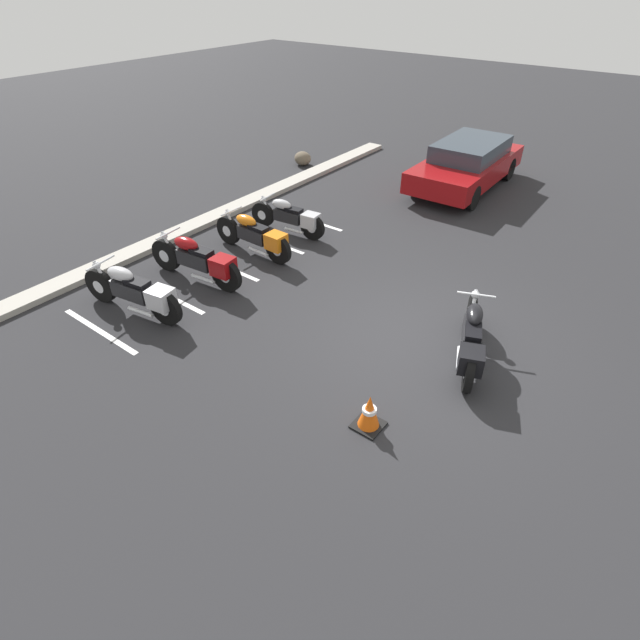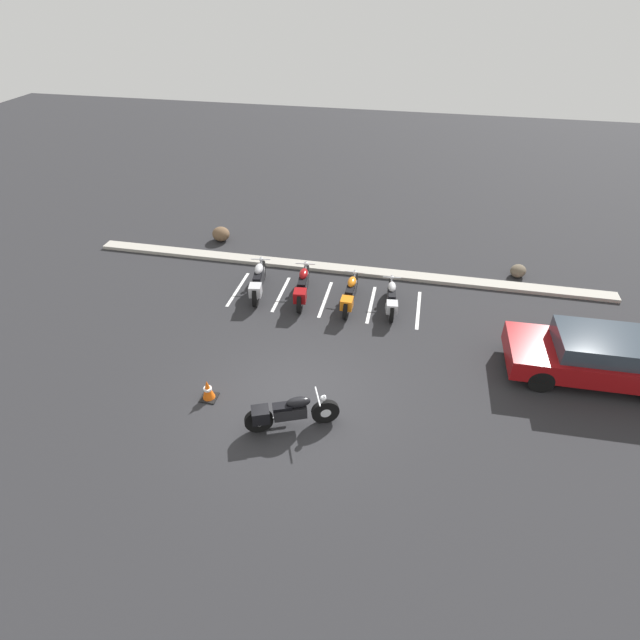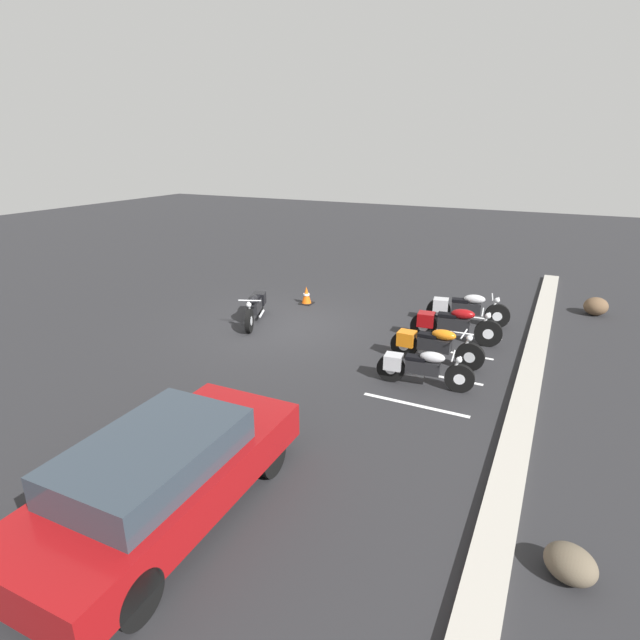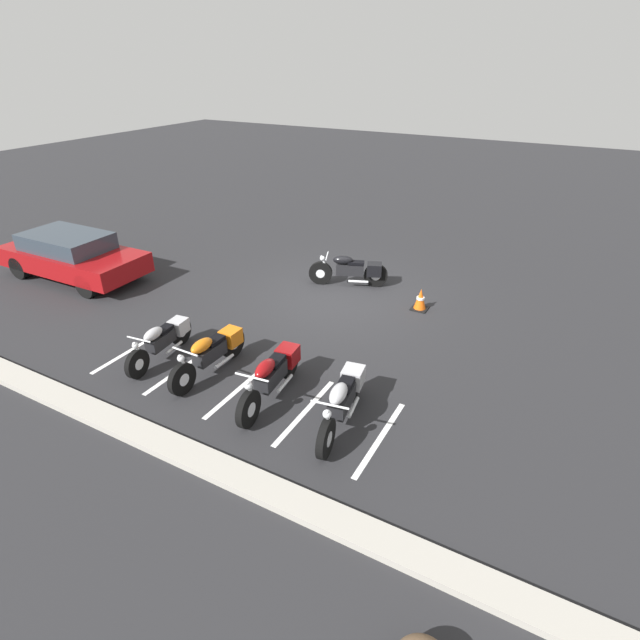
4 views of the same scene
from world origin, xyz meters
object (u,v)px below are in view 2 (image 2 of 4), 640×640
object	(u,v)px
parked_bike_3	(391,298)
traffic_cone	(208,390)
motorcycle_black_featured	(287,413)
car_red	(598,356)
parked_bike_2	(350,294)
landscape_rock_1	(221,234)
parked_bike_0	(258,281)
parked_bike_1	(303,286)
landscape_rock_0	(518,271)

from	to	relation	value
parked_bike_3	traffic_cone	world-z (taller)	parked_bike_3
motorcycle_black_featured	parked_bike_3	bearing A→B (deg)	48.14
car_red	parked_bike_2	bearing A→B (deg)	-17.29
landscape_rock_1	parked_bike_0	bearing A→B (deg)	-52.55
parked_bike_3	traffic_cone	bearing A→B (deg)	133.76
parked_bike_0	parked_bike_1	bearing A→B (deg)	-100.52
landscape_rock_1	motorcycle_black_featured	bearing A→B (deg)	-60.37
parked_bike_0	traffic_cone	bearing A→B (deg)	173.33
parked_bike_0	landscape_rock_0	size ratio (longest dim) A/B	3.74
motorcycle_black_featured	traffic_cone	xyz separation A→B (m)	(-2.15, 0.51, -0.20)
parked_bike_1	parked_bike_0	bearing A→B (deg)	82.67
motorcycle_black_featured	landscape_rock_0	world-z (taller)	motorcycle_black_featured
parked_bike_0	motorcycle_black_featured	bearing A→B (deg)	-165.41
parked_bike_2	car_red	size ratio (longest dim) A/B	0.50
parked_bike_0	traffic_cone	distance (m)	4.85
parked_bike_2	parked_bike_3	xyz separation A→B (m)	(1.26, 0.08, -0.03)
motorcycle_black_featured	landscape_rock_1	xyz separation A→B (m)	(-4.96, 8.71, -0.19)
motorcycle_black_featured	parked_bike_3	distance (m)	5.61
parked_bike_2	landscape_rock_1	bearing A→B (deg)	58.75
car_red	traffic_cone	distance (m)	9.80
parked_bike_1	traffic_cone	world-z (taller)	parked_bike_1
parked_bike_1	landscape_rock_0	xyz separation A→B (m)	(6.85, 2.89, -0.27)
landscape_rock_1	traffic_cone	bearing A→B (deg)	-71.10
motorcycle_black_featured	parked_bike_2	bearing A→B (deg)	60.98
parked_bike_3	landscape_rock_1	bearing A→B (deg)	57.26
parked_bike_3	landscape_rock_0	bearing A→B (deg)	-60.42
car_red	landscape_rock_0	xyz separation A→B (m)	(-1.30, 4.91, -0.47)
car_red	landscape_rock_1	xyz separation A→B (m)	(-12.20, 5.41, -0.41)
car_red	landscape_rock_0	bearing A→B (deg)	-76.38
parked_bike_2	landscape_rock_1	xyz separation A→B (m)	(-5.57, 3.50, -0.19)
parked_bike_3	landscape_rock_1	xyz separation A→B (m)	(-6.84, 3.43, -0.16)
motorcycle_black_featured	traffic_cone	size ratio (longest dim) A/B	3.71
parked_bike_1	parked_bike_3	xyz separation A→B (m)	(2.79, -0.03, -0.06)
motorcycle_black_featured	car_red	size ratio (longest dim) A/B	0.48
parked_bike_0	car_red	xyz separation A→B (m)	(9.62, -2.04, 0.21)
parked_bike_2	car_red	world-z (taller)	car_red
parked_bike_2	motorcycle_black_featured	bearing A→B (deg)	174.15
motorcycle_black_featured	car_red	world-z (taller)	car_red
car_red	parked_bike_1	bearing A→B (deg)	-15.07
parked_bike_1	traffic_cone	distance (m)	4.97
landscape_rock_1	landscape_rock_0	bearing A→B (deg)	-2.66
motorcycle_black_featured	parked_bike_0	size ratio (longest dim) A/B	0.92
parked_bike_0	parked_bike_3	xyz separation A→B (m)	(4.26, -0.06, -0.05)
landscape_rock_0	traffic_cone	world-z (taller)	traffic_cone
parked_bike_2	car_red	distance (m)	6.90
parked_bike_0	landscape_rock_1	world-z (taller)	parked_bike_0
landscape_rock_0	traffic_cone	distance (m)	11.17
parked_bike_3	motorcycle_black_featured	bearing A→B (deg)	154.28
motorcycle_black_featured	parked_bike_2	distance (m)	5.25
parked_bike_2	landscape_rock_1	size ratio (longest dim) A/B	3.13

